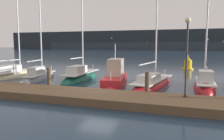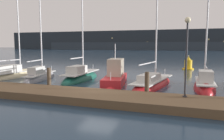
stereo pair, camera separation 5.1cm
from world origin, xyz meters
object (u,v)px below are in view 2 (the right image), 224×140
Objects in this scene: sailboat_berth_5 at (153,85)px; channel_buoy at (188,64)px; sailboat_berth_3 at (81,78)px; dock_lamppost at (187,45)px; sailboat_berth_1 at (15,76)px; sailboat_berth_2 at (40,78)px; motorboat_berth_4 at (115,80)px; sailboat_berth_6 at (204,88)px.

sailboat_berth_5 is 13.71m from channel_buoy.
sailboat_berth_5 is at bearing -8.56° from sailboat_berth_3.
sailboat_berth_3 is 15.74m from channel_buoy.
sailboat_berth_5 is at bearing 116.14° from dock_lamppost.
sailboat_berth_1 reaches higher than sailboat_berth_2.
motorboat_berth_4 is 3.13m from sailboat_berth_5.
dock_lamppost is at bearing -40.99° from motorboat_berth_4.
sailboat_berth_2 reaches higher than sailboat_berth_6.
sailboat_berth_5 is 2.73× the size of dock_lamppost.
motorboat_berth_4 is (3.80, -1.19, 0.24)m from sailboat_berth_3.
sailboat_berth_2 is 1.56× the size of motorboat_berth_4.
motorboat_berth_4 is at bearing -17.33° from sailboat_berth_3.
channel_buoy is (9.73, 12.36, 0.57)m from sailboat_berth_3.
channel_buoy is at bearing 37.13° from sailboat_berth_1.
sailboat_berth_1 is 14.17m from sailboat_berth_5.
sailboat_berth_5 reaches higher than sailboat_berth_6.
motorboat_berth_4 reaches higher than channel_buoy.
motorboat_berth_4 is at bearing -179.44° from sailboat_berth_6.
sailboat_berth_1 is at bearing -142.87° from channel_buoy.
sailboat_berth_2 is 1.03× the size of sailboat_berth_3.
sailboat_berth_3 reaches higher than sailboat_berth_6.
sailboat_berth_2 is 4.59× the size of channel_buoy.
sailboat_berth_3 is at bearing 162.67° from motorboat_berth_4.
sailboat_berth_3 is 6.99m from sailboat_berth_5.
sailboat_berth_3 is at bearing 174.06° from sailboat_berth_6.
sailboat_berth_1 is at bearing 177.77° from sailboat_berth_5.
sailboat_berth_1 is at bearing 178.00° from sailboat_berth_6.
channel_buoy is (-1.01, 13.48, 0.56)m from sailboat_berth_6.
sailboat_berth_2 is 1.11× the size of sailboat_berth_6.
dock_lamppost is at bearing -20.72° from sailboat_berth_2.
sailboat_berth_6 is at bearing -0.26° from sailboat_berth_2.
sailboat_berth_2 is at bearing -135.14° from channel_buoy.
sailboat_berth_3 is 11.56m from dock_lamppost.
sailboat_berth_1 is at bearing 170.84° from sailboat_berth_2.
sailboat_berth_5 is 1.50× the size of sailboat_berth_6.
sailboat_berth_3 is at bearing -128.20° from channel_buoy.
sailboat_berth_1 reaches higher than dock_lamppost.
sailboat_berth_3 is 1.95× the size of dock_lamppost.
motorboat_berth_4 is 1.29× the size of dock_lamppost.
motorboat_berth_4 is 14.79m from channel_buoy.
sailboat_berth_5 is (6.91, -1.04, -0.01)m from sailboat_berth_3.
channel_buoy is 18.56m from dock_lamppost.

